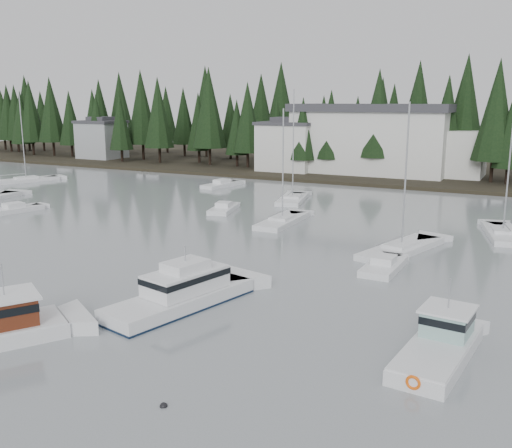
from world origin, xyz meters
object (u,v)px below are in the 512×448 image
at_px(sailboat_7, 282,223).
at_px(cabin_cruiser_center, 182,296).
at_px(house_far_west, 102,139).
at_px(house_west, 288,145).
at_px(sailboat_2, 503,236).
at_px(harbor_inn, 384,140).
at_px(runabout_4, 224,210).
at_px(runabout_0, 14,211).
at_px(sailboat_6, 401,251).
at_px(runabout_3, 222,186).
at_px(sailboat_4, 292,201).
at_px(lobster_boat_teal, 440,348).
at_px(sailboat_8, 26,181).
at_px(runabout_1, 384,268).

bearing_deg(sailboat_7, cabin_cruiser_center, -171.28).
relative_size(house_far_west, sailboat_7, 0.72).
height_order(house_west, sailboat_2, sailboat_2).
distance_m(harbor_inn, runabout_4, 38.23).
relative_size(cabin_cruiser_center, runabout_0, 1.57).
relative_size(house_west, harbor_inn, 0.32).
relative_size(sailboat_2, sailboat_6, 1.15).
bearing_deg(runabout_3, sailboat_6, -118.45).
bearing_deg(runabout_4, harbor_inn, -25.78).
relative_size(house_west, sailboat_4, 0.69).
height_order(lobster_boat_teal, sailboat_7, sailboat_7).
bearing_deg(runabout_3, sailboat_7, -126.69).
relative_size(sailboat_6, runabout_3, 1.73).
bearing_deg(sailboat_6, runabout_3, 67.95).
relative_size(cabin_cruiser_center, runabout_4, 1.75).
bearing_deg(runabout_4, sailboat_2, -101.64).
bearing_deg(sailboat_8, runabout_1, -87.91).
bearing_deg(sailboat_4, house_west, 11.90).
bearing_deg(house_far_west, cabin_cruiser_center, -45.07).
bearing_deg(runabout_0, sailboat_4, -38.31).
height_order(house_far_west, lobster_boat_teal, house_far_west).
relative_size(sailboat_2, runabout_4, 2.44).
xyz_separation_m(house_far_west, sailboat_4, (53.52, -26.35, -4.32)).
bearing_deg(runabout_1, sailboat_7, 50.51).
bearing_deg(sailboat_8, runabout_0, -113.03).
bearing_deg(sailboat_7, sailboat_8, 76.77).
xyz_separation_m(lobster_boat_teal, sailboat_8, (-65.74, 33.42, -0.41)).
relative_size(harbor_inn, sailboat_7, 2.52).
distance_m(house_west, harbor_inn, 15.45).
bearing_deg(sailboat_8, house_west, -27.69).
height_order(sailboat_2, runabout_0, sailboat_2).
height_order(sailboat_4, runabout_4, sailboat_4).
distance_m(sailboat_4, runabout_1, 28.93).
bearing_deg(lobster_boat_teal, sailboat_6, 23.54).
bearing_deg(sailboat_7, house_west, 21.53).
xyz_separation_m(runabout_1, runabout_4, (-21.47, 13.86, 0.00)).
height_order(sailboat_6, runabout_3, sailboat_6).
xyz_separation_m(sailboat_8, runabout_1, (59.65, -20.49, 0.05)).
distance_m(sailboat_2, sailboat_7, 20.26).
xyz_separation_m(sailboat_4, runabout_3, (-13.76, 6.49, 0.05)).
bearing_deg(house_west, sailboat_6, -55.51).
bearing_deg(sailboat_6, house_west, 50.19).
xyz_separation_m(cabin_cruiser_center, runabout_3, (-22.40, 42.46, -0.50)).
xyz_separation_m(sailboat_7, runabout_0, (-28.51, -8.06, 0.07)).
relative_size(runabout_1, runabout_4, 0.94).
distance_m(harbor_inn, sailboat_7, 40.22).
xyz_separation_m(sailboat_4, runabout_1, (17.30, -23.19, 0.05)).
xyz_separation_m(sailboat_7, runabout_3, (-17.97, 18.60, 0.07)).
relative_size(sailboat_2, sailboat_7, 1.21).
bearing_deg(harbor_inn, sailboat_4, -97.25).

